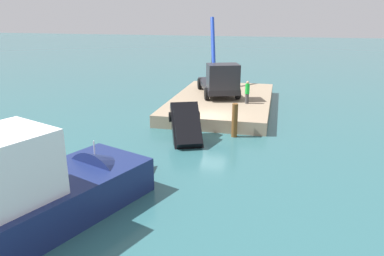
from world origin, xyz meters
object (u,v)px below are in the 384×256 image
Objects in this scene: crane_truck at (220,80)px; moored_yacht at (44,205)px; salvaged_car at (187,134)px; dock_worker at (247,92)px.

crane_truck is 0.59× the size of moored_yacht.
crane_truck reaches higher than salvaged_car.
moored_yacht reaches higher than dock_worker.
moored_yacht is (17.34, -6.14, -1.11)m from dock_worker.
salvaged_car is 0.29× the size of moored_yacht.
crane_truck reaches higher than dock_worker.
dock_worker is 18.43m from moored_yacht.
dock_worker is (2.12, 2.53, -0.51)m from crane_truck.
dock_worker reaches higher than salvaged_car.
dock_worker is at bearing 158.64° from salvaged_car.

